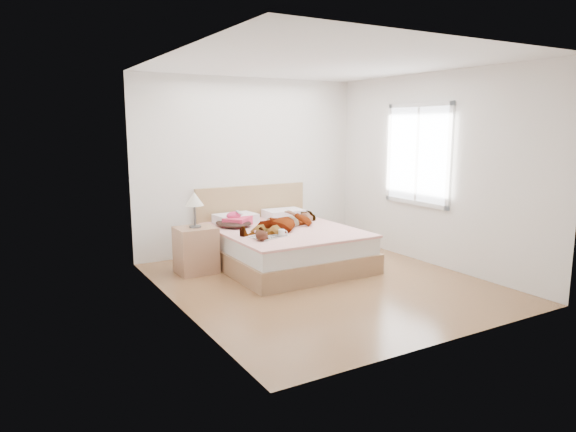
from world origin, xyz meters
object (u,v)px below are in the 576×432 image
object	(u,v)px
phone	(239,213)
nightstand	(196,246)
coffee_mug	(282,233)
plush_toy	(261,235)
magazine	(269,236)
woman	(285,220)
towel	(237,220)
bed	(281,244)

from	to	relation	value
phone	nightstand	distance (m)	0.82
coffee_mug	plush_toy	distance (m)	0.34
magazine	nightstand	world-z (taller)	nightstand
woman	coffee_mug	size ratio (longest dim) A/B	12.69
nightstand	towel	bearing A→B (deg)	20.06
towel	coffee_mug	world-z (taller)	towel
towel	magazine	world-z (taller)	towel
woman	towel	bearing A→B (deg)	-160.47
nightstand	woman	bearing A→B (deg)	-9.45
coffee_mug	nightstand	distance (m)	1.15
nightstand	bed	bearing A→B (deg)	-8.20
phone	bed	world-z (taller)	bed
phone	coffee_mug	distance (m)	0.91
bed	plush_toy	xyz separation A→B (m)	(-0.61, -0.58, 0.30)
phone	nightstand	bearing A→B (deg)	166.55
magazine	nightstand	bearing A→B (deg)	140.73
woman	bed	bearing A→B (deg)	-158.96
magazine	phone	bearing A→B (deg)	92.56
bed	nightstand	world-z (taller)	nightstand
towel	phone	bearing A→B (deg)	-74.91
woman	bed	world-z (taller)	bed
towel	plush_toy	xyz separation A→B (m)	(-0.13, -1.01, -0.01)
towel	plush_toy	size ratio (longest dim) A/B	2.08
towel	nightstand	xyz separation A→B (m)	(-0.70, -0.26, -0.24)
phone	bed	bearing A→B (deg)	-67.31
coffee_mug	woman	bearing A→B (deg)	56.43
plush_toy	nightstand	xyz separation A→B (m)	(-0.57, 0.75, -0.23)
phone	magazine	distance (m)	0.84
phone	towel	xyz separation A→B (m)	(-0.02, 0.06, -0.11)
plush_toy	coffee_mug	bearing A→B (deg)	12.09
phone	coffee_mug	size ratio (longest dim) A/B	0.82
woman	plush_toy	bearing A→B (deg)	-78.45
bed	coffee_mug	bearing A→B (deg)	-118.60
magazine	coffee_mug	distance (m)	0.16
magazine	bed	bearing A→B (deg)	46.51
phone	plush_toy	bearing A→B (deg)	-127.69
woman	towel	distance (m)	0.69
phone	coffee_mug	bearing A→B (deg)	-107.15
bed	coffee_mug	distance (m)	0.65
woman	plush_toy	distance (m)	0.85
phone	towel	bearing A→B (deg)	76.31
coffee_mug	plush_toy	world-z (taller)	plush_toy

